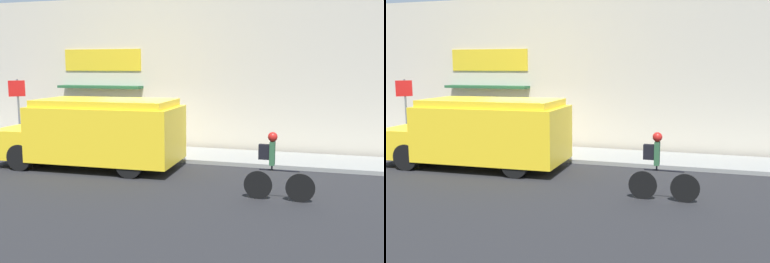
# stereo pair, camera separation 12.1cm
# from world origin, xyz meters

# --- Properties ---
(ground_plane) EXTENTS (70.00, 70.00, 0.00)m
(ground_plane) POSITION_xyz_m (0.00, 0.00, 0.00)
(ground_plane) COLOR #232326
(sidewalk) EXTENTS (28.00, 2.27, 0.13)m
(sidewalk) POSITION_xyz_m (0.00, 1.13, 0.06)
(sidewalk) COLOR gray
(sidewalk) RESTS_ON ground_plane
(storefront) EXTENTS (17.18, 0.76, 5.76)m
(storefront) POSITION_xyz_m (-0.05, 2.55, 2.88)
(storefront) COLOR beige
(storefront) RESTS_ON ground_plane
(school_bus) EXTENTS (5.88, 2.70, 2.16)m
(school_bus) POSITION_xyz_m (-0.82, -1.38, 1.13)
(school_bus) COLOR yellow
(school_bus) RESTS_ON ground_plane
(cyclist) EXTENTS (1.68, 0.23, 1.65)m
(cyclist) POSITION_xyz_m (4.89, -3.27, 0.81)
(cyclist) COLOR black
(cyclist) RESTS_ON ground_plane
(stop_sign_post) EXTENTS (0.45, 0.45, 2.55)m
(stop_sign_post) POSITION_xyz_m (-5.21, 0.66, 1.83)
(stop_sign_post) COLOR slate
(stop_sign_post) RESTS_ON sidewalk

